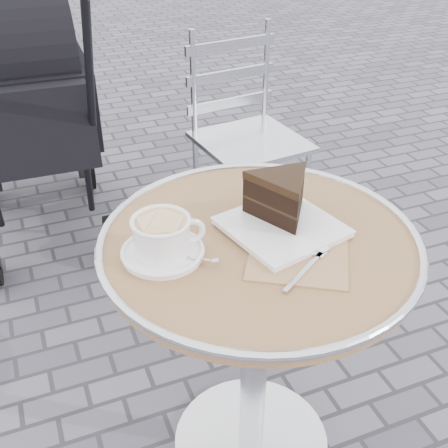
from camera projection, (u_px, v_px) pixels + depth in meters
name	position (u px, v px, depth m)	size (l,w,h in m)	color
ground	(251.00, 444.00, 1.64)	(80.00, 80.00, 0.00)	slate
cafe_table	(257.00, 296.00, 1.33)	(0.72, 0.72, 0.74)	silver
cappuccino_set	(163.00, 240.00, 1.17)	(0.18, 0.17, 0.09)	white
cake_plate_set	(282.00, 203.00, 1.25)	(0.29, 0.39, 0.12)	#A97C5C
bistro_chair	(239.00, 113.00, 2.32)	(0.45, 0.45, 0.89)	silver
baby_stroller	(28.00, 117.00, 2.37)	(0.55, 1.13, 1.15)	black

